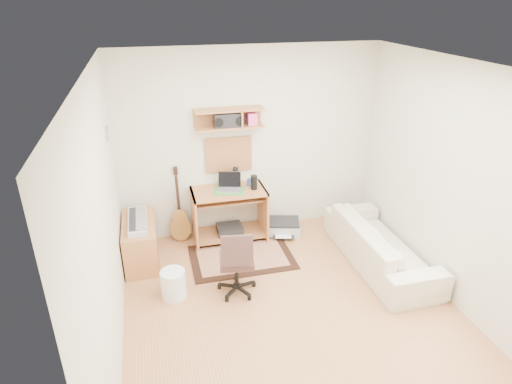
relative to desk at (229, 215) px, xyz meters
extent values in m
cube|color=#B67A4B|center=(0.36, -1.73, -0.38)|extent=(3.60, 4.00, 0.01)
cube|color=white|center=(0.36, -1.73, 2.23)|extent=(3.60, 4.00, 0.01)
cube|color=beige|center=(0.36, 0.28, 0.93)|extent=(3.60, 0.01, 2.60)
cube|color=beige|center=(-1.44, -1.73, 0.93)|extent=(0.01, 4.00, 2.60)
cube|color=beige|center=(2.17, -1.73, 0.93)|extent=(0.01, 4.00, 2.60)
cube|color=#BB7642|center=(0.06, 0.15, 1.32)|extent=(0.90, 0.25, 0.26)
cube|color=tan|center=(0.06, 0.25, 0.79)|extent=(0.64, 0.03, 0.49)
cube|color=#4C8CBF|center=(-1.43, -0.23, 1.34)|extent=(0.02, 0.20, 0.15)
cylinder|color=black|center=(0.34, -0.05, 0.47)|extent=(0.09, 0.09, 0.20)
cylinder|color=#304691|center=(0.31, 0.10, 0.42)|extent=(0.07, 0.07, 0.09)
cube|color=black|center=(0.05, 0.15, 1.30)|extent=(0.38, 0.17, 0.19)
cube|color=tan|center=(0.05, -0.53, -0.37)|extent=(1.33, 0.89, 0.02)
cube|color=#BB7642|center=(-1.22, -0.26, -0.10)|extent=(0.40, 0.90, 0.55)
cube|color=#B2B5BA|center=(-1.22, -0.26, 0.21)|extent=(0.23, 0.73, 0.06)
cylinder|color=white|center=(-0.87, -1.12, -0.21)|extent=(0.32, 0.32, 0.34)
cube|color=#A5A8AA|center=(0.78, -0.02, -0.29)|extent=(0.55, 0.48, 0.18)
imported|color=beige|center=(1.74, -1.08, 0.00)|extent=(0.55, 1.90, 0.74)
camera|label=1|loc=(-0.97, -5.31, 2.82)|focal=30.74mm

